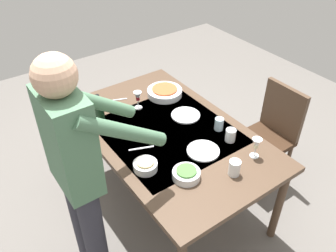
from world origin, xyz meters
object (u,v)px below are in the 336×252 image
Objects in this scene: wine_glass_right at (138,97)px; water_cup_near_right at (219,124)px; dining_table at (168,138)px; person_server at (79,170)px; wine_bottle at (100,116)px; chair_near at (272,130)px; serving_bowl_pasta at (165,92)px; side_bowl_bread at (145,165)px; water_cup_far_left at (231,135)px; side_bowl_salad at (186,174)px; dinner_plate_near at (186,115)px; water_cup_near_left at (234,168)px; dinner_plate_far at (203,151)px; wine_glass_left at (256,144)px.

water_cup_near_right is at bearing -150.08° from wine_glass_right.
dining_table is 0.86m from person_server.
wine_glass_right is at bearing -79.07° from wine_bottle.
chair_near is 0.64m from water_cup_near_right.
person_server is at bearing 105.75° from dining_table.
side_bowl_bread is at bearing 137.22° from serving_bowl_pasta.
water_cup_far_left is 0.50m from side_bowl_salad.
wine_bottle is at bearing 68.55° from dinner_plate_near.
water_cup_far_left is 0.32× the size of serving_bowl_pasta.
side_bowl_bread is at bearing 50.15° from water_cup_near_left.
dinner_plate_far is (-0.11, -0.85, -0.21)m from person_server.
side_bowl_bread is (-0.04, 0.68, -0.02)m from water_cup_near_right.
water_cup_far_left is at bearing -177.60° from serving_bowl_pasta.
dining_table is 1.86× the size of chair_near.
person_server is 1.11m from water_cup_far_left.
wine_glass_right is at bearing 29.92° from water_cup_near_right.
chair_near is at bearing -96.96° from water_cup_near_right.
water_cup_far_left is at bearing -170.32° from dinner_plate_near.
dinner_plate_near is at bearing 8.04° from wine_glass_left.
wine_bottle reaches higher than dinner_plate_far.
side_bowl_salad is at bearing 152.96° from serving_bowl_pasta.
chair_near is at bearing -106.69° from dining_table.
water_cup_near_right is at bearing -126.34° from wine_bottle.
wine_glass_left is at bearing -171.96° from dinner_plate_near.
serving_bowl_pasta is (1.00, 0.05, -0.07)m from wine_glass_left.
wine_bottle is at bearing 26.84° from water_cup_near_left.
water_cup_near_left is at bearing -153.16° from wine_bottle.
water_cup_near_left is at bearing -129.85° from side_bowl_bread.
chair_near is 0.66m from water_cup_far_left.
person_server reaches higher than dinner_plate_far.
water_cup_near_left reaches higher than water_cup_near_right.
wine_bottle is 0.67m from dinner_plate_near.
water_cup_near_left is 0.36× the size of serving_bowl_pasta.
side_bowl_bread is (0.10, 0.66, -0.02)m from water_cup_far_left.
water_cup_near_right is at bearing -8.67° from water_cup_far_left.
water_cup_near_left reaches higher than dinner_plate_far.
side_bowl_bread is (0.22, 0.17, -0.00)m from side_bowl_salad.
wine_glass_right is (0.07, -0.37, -0.01)m from wine_bottle.
water_cup_near_left reaches higher than side_bowl_salad.
dinner_plate_far is at bearing -173.32° from wine_glass_right.
serving_bowl_pasta is 1.30× the size of dinner_plate_far.
person_server reaches higher than dinner_plate_near.
dining_table is 15.45× the size of water_cup_near_left.
dining_table is 11.18× the size of wine_glass_right.
water_cup_near_left is 1.13× the size of water_cup_far_left.
wine_glass_right is at bearing 54.00° from chair_near.
serving_bowl_pasta reaches higher than dining_table.
water_cup_near_right is 0.42× the size of dinner_plate_near.
wine_glass_right is at bearing 97.00° from serving_bowl_pasta.
wine_glass_left is at bearing -175.19° from water_cup_far_left.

